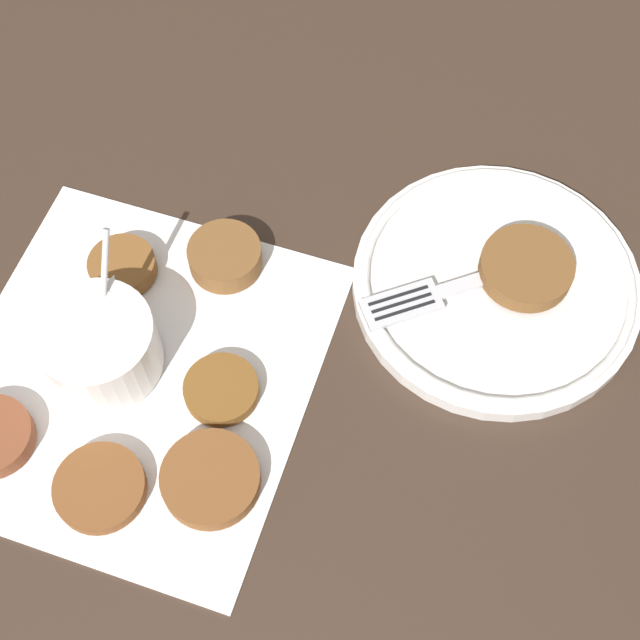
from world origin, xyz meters
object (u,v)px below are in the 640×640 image
object	(u,v)px
serving_plate	(496,283)
sauce_bowl	(103,348)
fork	(440,292)
fritter_on_plate	(526,268)

from	to	relation	value
serving_plate	sauce_bowl	bearing A→B (deg)	112.29
sauce_bowl	fork	world-z (taller)	sauce_bowl
serving_plate	fritter_on_plate	world-z (taller)	fritter_on_plate
fork	fritter_on_plate	bearing A→B (deg)	-64.49
fritter_on_plate	fork	size ratio (longest dim) A/B	0.49
sauce_bowl	fritter_on_plate	xyz separation A→B (m)	(0.13, -0.32, 0.00)
serving_plate	fritter_on_plate	size ratio (longest dim) A/B	3.12
sauce_bowl	fritter_on_plate	world-z (taller)	sauce_bowl
sauce_bowl	fork	size ratio (longest dim) A/B	0.71
sauce_bowl	fritter_on_plate	distance (m)	0.34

